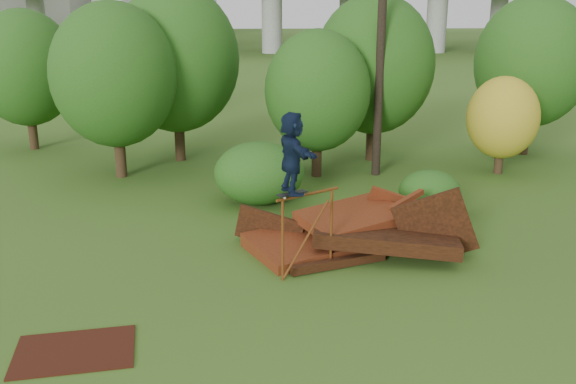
{
  "coord_description": "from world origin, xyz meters",
  "views": [
    {
      "loc": [
        -1.39,
        -11.6,
        5.71
      ],
      "look_at": [
        -0.8,
        2.0,
        1.6
      ],
      "focal_mm": 40.0,
      "sensor_mm": 36.0,
      "label": 1
    }
  ],
  "objects_px": {
    "scrap_pile": "(356,233)",
    "utility_pole": "(382,23)",
    "flat_plate": "(75,351)",
    "skater": "(292,153)"
  },
  "relations": [
    {
      "from": "skater",
      "to": "utility_pole",
      "type": "relative_size",
      "value": 0.17
    },
    {
      "from": "scrap_pile",
      "to": "flat_plate",
      "type": "distance_m",
      "value": 7.0
    },
    {
      "from": "scrap_pile",
      "to": "flat_plate",
      "type": "bearing_deg",
      "value": -140.68
    },
    {
      "from": "flat_plate",
      "to": "utility_pole",
      "type": "xyz_separation_m",
      "value": [
        7.06,
        11.1,
        4.96
      ]
    },
    {
      "from": "skater",
      "to": "utility_pole",
      "type": "xyz_separation_m",
      "value": [
        3.25,
        8.24,
        2.24
      ]
    },
    {
      "from": "flat_plate",
      "to": "skater",
      "type": "bearing_deg",
      "value": 36.84
    },
    {
      "from": "skater",
      "to": "flat_plate",
      "type": "height_order",
      "value": "skater"
    },
    {
      "from": "scrap_pile",
      "to": "utility_pole",
      "type": "bearing_deg",
      "value": 76.05
    },
    {
      "from": "scrap_pile",
      "to": "skater",
      "type": "distance_m",
      "value": 3.24
    },
    {
      "from": "scrap_pile",
      "to": "flat_plate",
      "type": "xyz_separation_m",
      "value": [
        -5.41,
        -4.43,
        -0.37
      ]
    }
  ]
}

